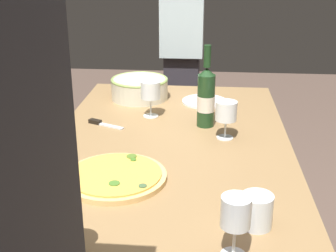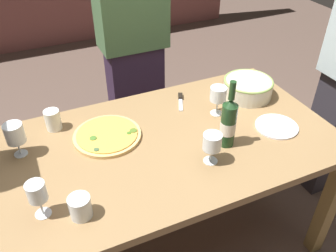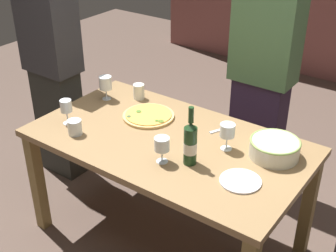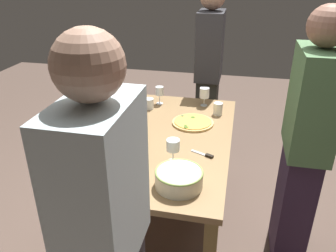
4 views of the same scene
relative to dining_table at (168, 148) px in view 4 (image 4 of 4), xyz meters
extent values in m
plane|color=brown|center=(0.00, 0.00, -0.66)|extent=(8.00, 8.00, 0.00)
cube|color=olive|center=(0.00, 0.00, 0.07)|extent=(1.60, 0.90, 0.04)
cube|color=olive|center=(-0.74, -0.40, -0.30)|extent=(0.07, 0.07, 0.71)
cube|color=olive|center=(0.74, -0.40, -0.30)|extent=(0.07, 0.07, 0.71)
cube|color=olive|center=(-0.74, 0.40, -0.30)|extent=(0.07, 0.07, 0.71)
cylinder|color=#E4B56D|center=(-0.25, 0.14, 0.10)|extent=(0.32, 0.32, 0.02)
cylinder|color=gold|center=(-0.25, 0.14, 0.11)|extent=(0.29, 0.29, 0.01)
cylinder|color=#48772A|center=(-0.32, 0.13, 0.12)|extent=(0.03, 0.03, 0.00)
cylinder|color=#517226|center=(-0.13, 0.11, 0.12)|extent=(0.03, 0.03, 0.00)
cylinder|color=#407123|center=(-0.16, 0.10, 0.12)|extent=(0.02, 0.02, 0.00)
cylinder|color=#43603A|center=(-0.33, 0.05, 0.12)|extent=(0.02, 0.02, 0.00)
cylinder|color=beige|center=(0.57, 0.19, 0.14)|extent=(0.27, 0.27, 0.10)
torus|color=#8FB05A|center=(0.57, 0.19, 0.19)|extent=(0.27, 0.27, 0.01)
cylinder|color=#1D3D1E|center=(0.24, -0.13, 0.20)|extent=(0.07, 0.07, 0.21)
cone|color=#1D3D1E|center=(0.24, -0.13, 0.32)|extent=(0.07, 0.07, 0.03)
cylinder|color=#1D3D1E|center=(0.24, -0.13, 0.38)|extent=(0.03, 0.03, 0.09)
cylinder|color=silver|center=(0.24, -0.13, 0.19)|extent=(0.07, 0.07, 0.06)
cylinder|color=white|center=(-0.60, -0.21, 0.09)|extent=(0.06, 0.06, 0.00)
cylinder|color=white|center=(-0.60, -0.21, 0.14)|extent=(0.01, 0.01, 0.08)
cylinder|color=white|center=(-0.60, -0.21, 0.21)|extent=(0.07, 0.07, 0.07)
cylinder|color=maroon|center=(-0.60, -0.21, 0.19)|extent=(0.06, 0.06, 0.03)
cylinder|color=white|center=(0.11, -0.21, 0.09)|extent=(0.06, 0.06, 0.00)
cylinder|color=white|center=(0.11, -0.21, 0.13)|extent=(0.01, 0.01, 0.07)
cylinder|color=white|center=(0.11, -0.21, 0.20)|extent=(0.08, 0.08, 0.07)
cylinder|color=maroon|center=(0.11, -0.21, 0.18)|extent=(0.07, 0.07, 0.03)
cylinder|color=white|center=(-0.64, 0.18, 0.09)|extent=(0.06, 0.06, 0.00)
cylinder|color=white|center=(-0.64, 0.18, 0.13)|extent=(0.01, 0.01, 0.07)
cylinder|color=white|center=(-0.64, 0.18, 0.21)|extent=(0.08, 0.08, 0.09)
cylinder|color=maroon|center=(-0.64, 0.18, 0.19)|extent=(0.07, 0.07, 0.04)
cylinder|color=white|center=(0.32, 0.10, 0.09)|extent=(0.06, 0.06, 0.00)
cylinder|color=white|center=(0.32, 0.10, 0.14)|extent=(0.01, 0.01, 0.08)
cylinder|color=white|center=(0.32, 0.10, 0.21)|extent=(0.08, 0.08, 0.07)
cylinder|color=maroon|center=(0.32, 0.10, 0.19)|extent=(0.07, 0.07, 0.03)
cylinder|color=white|center=(-0.47, 0.32, 0.14)|extent=(0.07, 0.07, 0.10)
cylinder|color=white|center=(-0.47, -0.27, 0.14)|extent=(0.08, 0.08, 0.09)
cylinder|color=white|center=(0.53, -0.12, 0.10)|extent=(0.21, 0.21, 0.01)
cube|color=silver|center=(0.19, 0.25, 0.10)|extent=(0.07, 0.12, 0.01)
cube|color=black|center=(0.22, 0.32, 0.10)|extent=(0.04, 0.06, 0.02)
cube|color=silver|center=(1.20, 0.02, 0.51)|extent=(0.41, 0.24, 0.64)
sphere|color=tan|center=(1.20, 0.02, 0.95)|extent=(0.23, 0.23, 0.23)
cube|color=#292B26|center=(-1.13, 0.16, -0.23)|extent=(0.34, 0.20, 0.85)
cube|color=#303035|center=(-1.13, 0.16, 0.51)|extent=(0.40, 0.24, 0.64)
cube|color=#302138|center=(0.15, 0.90, -0.24)|extent=(0.36, 0.20, 0.84)
cube|color=#4E754A|center=(0.15, 0.90, 0.49)|extent=(0.43, 0.24, 0.63)
sphere|color=#8E614F|center=(0.15, 0.90, 0.93)|extent=(0.23, 0.23, 0.23)
camera|label=1|loc=(-1.50, -0.13, 0.77)|focal=48.55mm
camera|label=2|loc=(-0.53, -1.19, 1.15)|focal=37.99mm
camera|label=3|loc=(1.32, -1.83, 1.45)|focal=48.95mm
camera|label=4|loc=(2.11, 0.46, 1.23)|focal=36.20mm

